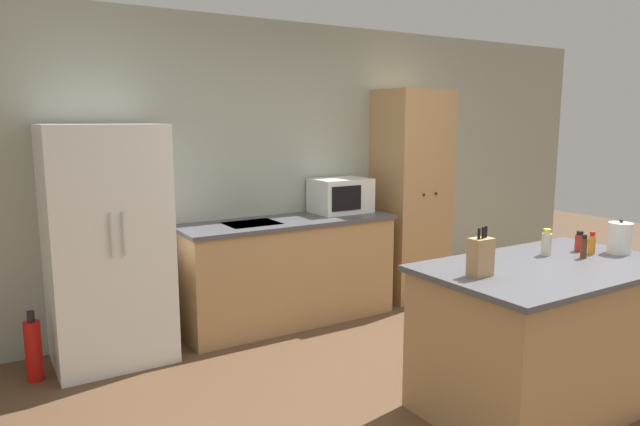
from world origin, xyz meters
TOP-DOWN VIEW (x-y plane):
  - ground_plane at (0.00, 0.00)m, footprint 14.00×14.00m
  - wall_back at (0.00, 2.33)m, footprint 7.20×0.06m
  - refrigerator at (-1.91, 1.98)m, footprint 0.81×0.67m
  - back_counter at (-0.42, 2.01)m, footprint 1.90×0.63m
  - pantry_cabinet at (0.98, 2.03)m, footprint 0.63×0.56m
  - kitchen_island at (0.21, -0.13)m, footprint 1.57×0.93m
  - microwave at (0.19, 2.09)m, footprint 0.51×0.38m
  - knife_block at (-0.34, -0.09)m, footprint 0.13×0.09m
  - spice_bottle_tall_dark at (0.66, -0.10)m, footprint 0.04×0.04m
  - spice_bottle_short_red at (0.67, -0.01)m, footprint 0.06×0.06m
  - spice_bottle_amber_oil at (0.52, -0.14)m, footprint 0.04×0.04m
  - spice_bottle_green_herb at (0.39, 0.03)m, footprint 0.06×0.06m
  - kettle at (0.84, -0.18)m, footprint 0.15×0.15m
  - fire_extinguisher at (-2.44, 1.89)m, footprint 0.11×0.11m

SIDE VIEW (x-z plane):
  - ground_plane at x=0.00m, z-range 0.00..0.00m
  - fire_extinguisher at x=-2.44m, z-range -0.03..0.46m
  - kitchen_island at x=0.21m, z-range 0.00..0.90m
  - back_counter at x=-0.42m, z-range 0.00..0.91m
  - refrigerator at x=-1.91m, z-range 0.00..1.72m
  - spice_bottle_short_red at x=0.67m, z-range 0.89..1.02m
  - spice_bottle_tall_dark at x=0.66m, z-range 0.89..1.04m
  - spice_bottle_amber_oil at x=0.52m, z-range 0.89..1.04m
  - spice_bottle_green_herb at x=0.39m, z-range 0.89..1.06m
  - kettle at x=0.84m, z-range 0.88..1.11m
  - knife_block at x=-0.34m, z-range 0.86..1.14m
  - pantry_cabinet at x=0.98m, z-range 0.00..2.03m
  - microwave at x=0.19m, z-range 0.90..1.22m
  - wall_back at x=0.00m, z-range 0.00..2.60m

